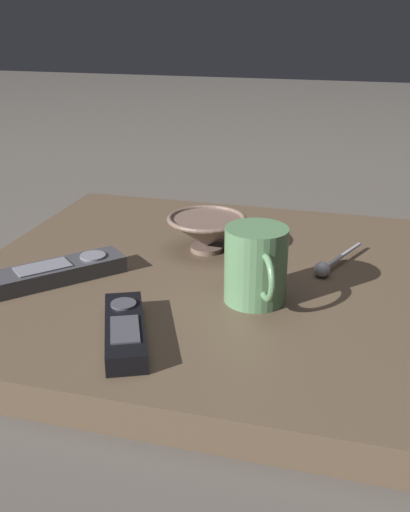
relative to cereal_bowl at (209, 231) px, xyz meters
The scene contains 7 objects.
ground_plane 0.12m from the cereal_bowl, 87.70° to the left, with size 6.00×6.00×0.00m, color #47423D.
table 0.10m from the cereal_bowl, 87.70° to the left, with size 0.66×0.67×0.05m.
cereal_bowl is the anchor object (origin of this frame).
coffee_mug 0.19m from the cereal_bowl, 124.19° to the left, with size 0.08×0.11×0.10m.
teaspoon 0.20m from the cereal_bowl, 168.73° to the left, with size 0.06×0.13×0.02m.
tv_remote_near 0.30m from the cereal_bowl, 85.70° to the left, with size 0.11×0.17×0.03m.
tv_remote_far 0.25m from the cereal_bowl, 42.83° to the left, with size 0.17×0.18×0.03m.
Camera 1 is at (-0.24, 0.81, 0.42)m, focal length 42.73 mm.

